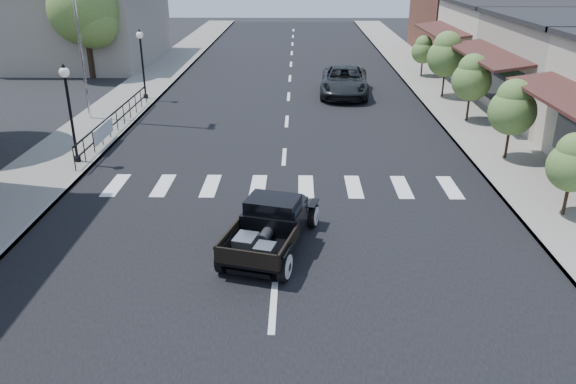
{
  "coord_description": "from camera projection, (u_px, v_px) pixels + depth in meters",
  "views": [
    {
      "loc": [
        0.51,
        -13.37,
        7.13
      ],
      "look_at": [
        0.25,
        1.19,
        1.0
      ],
      "focal_mm": 35.0,
      "sensor_mm": 36.0,
      "label": 1
    }
  ],
  "objects": [
    {
      "name": "low_building_left",
      "position": [
        82.0,
        26.0,
        40.17
      ],
      "size": [
        10.0,
        12.0,
        5.0
      ],
      "primitive_type": "cube",
      "color": "gray",
      "rests_on": "ground"
    },
    {
      "name": "small_tree_e",
      "position": [
        423.0,
        57.0,
        35.04
      ],
      "size": [
        1.43,
        1.43,
        2.38
      ],
      "primitive_type": null,
      "color": "#4C6D31",
      "rests_on": "sidewalk_right"
    },
    {
      "name": "sidewalk_right",
      "position": [
        453.0,
        105.0,
        28.75
      ],
      "size": [
        3.0,
        80.0,
        0.15
      ],
      "primitive_type": "cube",
      "color": "gray",
      "rests_on": "ground"
    },
    {
      "name": "small_tree_d",
      "position": [
        445.0,
        65.0,
        29.65
      ],
      "size": [
        1.98,
        1.98,
        3.3
      ],
      "primitive_type": null,
      "color": "#4C6D31",
      "rests_on": "sidewalk_right"
    },
    {
      "name": "ground",
      "position": [
        278.0,
        243.0,
        15.09
      ],
      "size": [
        120.0,
        120.0,
        0.0
      ],
      "primitive_type": "plane",
      "color": "black",
      "rests_on": "ground"
    },
    {
      "name": "road_markings",
      "position": [
        286.0,
        134.0,
        24.31
      ],
      "size": [
        12.0,
        60.0,
        0.06
      ],
      "primitive_type": null,
      "color": "silver",
      "rests_on": "ground"
    },
    {
      "name": "small_tree_c",
      "position": [
        470.0,
        89.0,
        25.3
      ],
      "size": [
        1.75,
        1.75,
        2.91
      ],
      "primitive_type": null,
      "color": "#4C6D31",
      "rests_on": "sidewalk_right"
    },
    {
      "name": "small_tree_a",
      "position": [
        571.0,
        176.0,
        15.97
      ],
      "size": [
        1.43,
        1.43,
        2.38
      ],
      "primitive_type": null,
      "color": "#4C6D31",
      "rests_on": "sidewalk_right"
    },
    {
      "name": "banner",
      "position": [
        104.0,
        137.0,
        22.41
      ],
      "size": [
        0.04,
        2.2,
        0.6
      ],
      "primitive_type": null,
      "color": "silver",
      "rests_on": "sidewalk_left"
    },
    {
      "name": "storefront_far",
      "position": [
        535.0,
        43.0,
        34.25
      ],
      "size": [
        10.0,
        9.0,
        4.5
      ],
      "primitive_type": "cube",
      "color": "beige",
      "rests_on": "ground"
    },
    {
      "name": "lamp_post_b",
      "position": [
        71.0,
        114.0,
        20.0
      ],
      "size": [
        0.36,
        0.36,
        3.57
      ],
      "primitive_type": null,
      "color": "black",
      "rests_on": "sidewalk_left"
    },
    {
      "name": "hotrod_pickup",
      "position": [
        271.0,
        225.0,
        14.54
      ],
      "size": [
        2.89,
        4.42,
        1.41
      ],
      "primitive_type": null,
      "rotation": [
        0.0,
        0.0,
        -0.26
      ],
      "color": "black",
      "rests_on": "ground"
    },
    {
      "name": "railing",
      "position": [
        117.0,
        119.0,
        24.18
      ],
      "size": [
        0.08,
        10.0,
        1.0
      ],
      "primitive_type": null,
      "color": "black",
      "rests_on": "sidewalk_left"
    },
    {
      "name": "second_car",
      "position": [
        344.0,
        82.0,
        30.88
      ],
      "size": [
        2.94,
        5.66,
        1.53
      ],
      "primitive_type": "imported",
      "rotation": [
        0.0,
        0.0,
        -0.07
      ],
      "color": "black",
      "rests_on": "ground"
    },
    {
      "name": "lamp_post_c",
      "position": [
        143.0,
        64.0,
        29.21
      ],
      "size": [
        0.36,
        0.36,
        3.57
      ],
      "primitive_type": null,
      "color": "black",
      "rests_on": "sidewalk_left"
    },
    {
      "name": "road",
      "position": [
        288.0,
        106.0,
        28.91
      ],
      "size": [
        14.0,
        80.0,
        0.02
      ],
      "primitive_type": "cube",
      "color": "black",
      "rests_on": "ground"
    },
    {
      "name": "small_tree_b",
      "position": [
        511.0,
        121.0,
        20.49
      ],
      "size": [
        1.71,
        1.71,
        2.85
      ],
      "primitive_type": null,
      "color": "#4C6D31",
      "rests_on": "sidewalk_right"
    },
    {
      "name": "sidewalk_left",
      "position": [
        124.0,
        104.0,
        29.03
      ],
      "size": [
        3.0,
        80.0,
        0.15
      ],
      "primitive_type": "cube",
      "color": "gray",
      "rests_on": "ground"
    },
    {
      "name": "far_building_right",
      "position": [
        494.0,
        8.0,
        42.97
      ],
      "size": [
        11.0,
        10.0,
        7.0
      ],
      "primitive_type": "cube",
      "color": "brown",
      "rests_on": "ground"
    },
    {
      "name": "big_tree_far",
      "position": [
        86.0,
        26.0,
        34.34
      ],
      "size": [
        4.31,
        4.31,
        6.33
      ],
      "primitive_type": null,
      "color": "#577532",
      "rests_on": "ground"
    }
  ]
}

